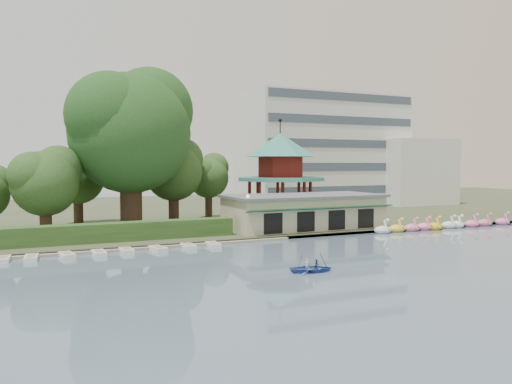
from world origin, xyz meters
TOP-DOWN VIEW (x-y plane):
  - ground_plane at (0.00, 0.00)m, footprint 220.00×220.00m
  - shore at (0.00, 52.00)m, footprint 220.00×70.00m
  - embankment at (0.00, 17.30)m, footprint 220.00×0.60m
  - dock at (-12.00, 17.20)m, footprint 34.00×1.60m
  - boathouse at (10.00, 21.97)m, footprint 18.60×9.39m
  - pavilion at (12.00, 32.00)m, footprint 12.40×12.40m
  - office_building at (32.67, 49.00)m, footprint 38.00×18.00m
  - hedge at (-15.00, 20.50)m, footprint 30.00×2.00m
  - lamp_post at (1.50, 19.00)m, footprint 0.36×0.36m
  - big_tree at (-8.82, 28.22)m, footprint 14.90×13.88m
  - small_trees at (-12.51, 31.36)m, footprint 38.89×16.72m
  - swan_boats at (26.53, 16.60)m, footprint 21.68×2.14m
  - moored_rowboats at (-15.29, 15.79)m, footprint 24.53×2.76m
  - rowboat_with_passengers at (-0.65, 2.22)m, footprint 5.03×4.08m

SIDE VIEW (x-z plane):
  - ground_plane at x=0.00m, z-range 0.00..0.00m
  - dock at x=-12.00m, z-range 0.00..0.24m
  - embankment at x=0.00m, z-range 0.00..0.30m
  - moored_rowboats at x=-15.29m, z-range 0.00..0.36m
  - shore at x=0.00m, z-range 0.00..0.40m
  - swan_boats at x=26.53m, z-range -0.56..1.35m
  - rowboat_with_passengers at x=-0.65m, z-range -0.55..1.46m
  - hedge at x=-15.00m, z-range 0.40..2.20m
  - boathouse at x=10.00m, z-range 0.42..4.32m
  - lamp_post at x=1.50m, z-range 1.20..5.48m
  - small_trees at x=-12.51m, z-range 1.13..11.98m
  - pavilion at x=12.00m, z-range 0.73..14.23m
  - office_building at x=32.67m, z-range -0.27..19.73m
  - big_tree at x=-8.82m, z-range 2.86..21.72m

